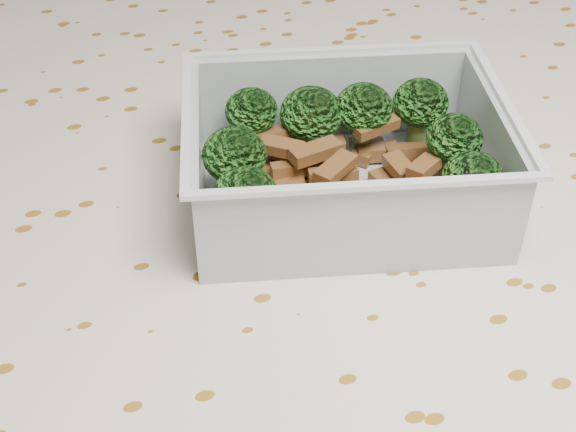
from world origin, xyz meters
name	(u,v)px	position (x,y,z in m)	size (l,w,h in m)	color
dining_table	(297,355)	(0.00, 0.00, 0.67)	(1.40, 0.90, 0.75)	brown
tablecloth	(298,299)	(0.00, 0.00, 0.72)	(1.46, 0.96, 0.19)	silver
lunch_container	(345,169)	(0.04, 0.03, 0.78)	(0.21, 0.18, 0.06)	silver
broccoli_florets	(340,138)	(0.04, 0.05, 0.79)	(0.16, 0.14, 0.05)	#608C3F
meat_pile	(330,163)	(0.04, 0.05, 0.77)	(0.12, 0.09, 0.03)	brown
sausage	(362,213)	(0.04, 0.00, 0.78)	(0.16, 0.06, 0.03)	#BB5516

